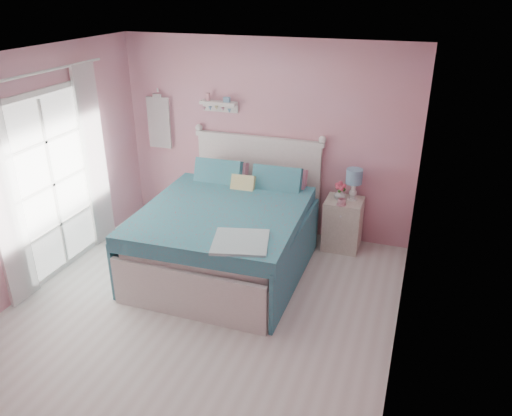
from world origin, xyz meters
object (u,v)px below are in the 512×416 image
Objects in this scene: bed at (229,233)px; nightstand at (343,224)px; table_lamp at (354,179)px; vase at (340,194)px; teacup at (342,202)px.

nightstand is at bearing 34.05° from bed.
nightstand is at bearing -148.25° from table_lamp.
bed is 3.47× the size of nightstand.
vase is 0.17m from teacup.
teacup is at bearing -115.31° from table_lamp.
bed is at bearing -143.63° from nightstand.
bed is at bearing -143.93° from table_lamp.
nightstand is 6.66× the size of teacup.
bed reaches higher than nightstand.
nightstand is 0.42m from vase.
table_lamp is 2.76× the size of vase.
table_lamp is 0.34m from teacup.
table_lamp reaches higher than nightstand.
bed is 15.71× the size of vase.
vase is (-0.07, -0.00, 0.41)m from nightstand.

